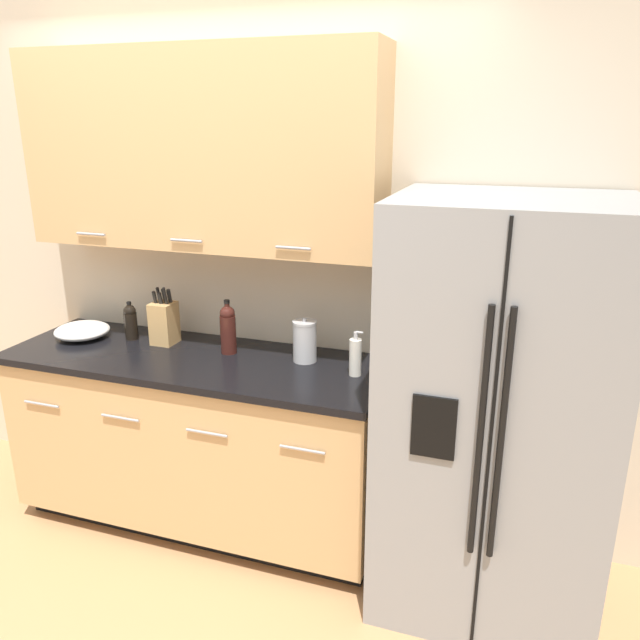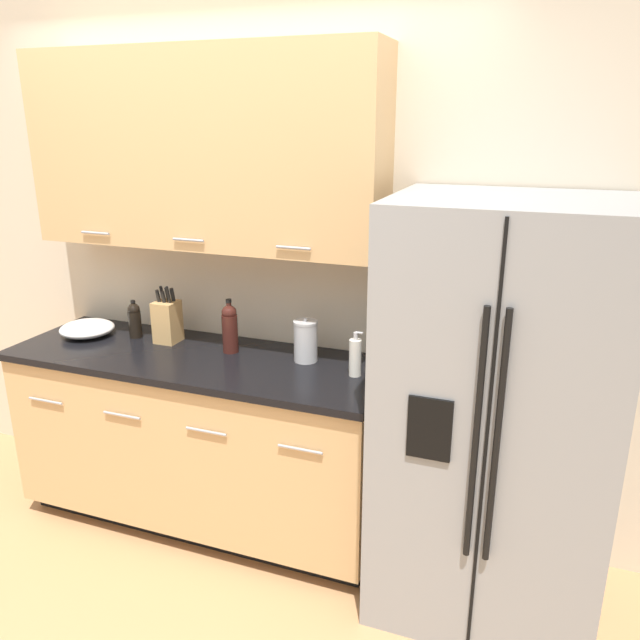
{
  "view_description": "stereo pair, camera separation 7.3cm",
  "coord_description": "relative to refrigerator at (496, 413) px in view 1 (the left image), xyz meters",
  "views": [
    {
      "loc": [
        1.42,
        -1.47,
        2.02
      ],
      "look_at": [
        0.58,
        1.0,
        1.17
      ],
      "focal_mm": 35.0,
      "sensor_mm": 36.0,
      "label": 1
    },
    {
      "loc": [
        1.49,
        -1.44,
        2.02
      ],
      "look_at": [
        0.58,
        1.0,
        1.17
      ],
      "focal_mm": 35.0,
      "sensor_mm": 36.0,
      "label": 2
    }
  ],
  "objects": [
    {
      "name": "wall_back",
      "position": [
        -1.37,
        0.35,
        0.59
      ],
      "size": [
        10.0,
        0.39,
        2.6
      ],
      "color": "beige",
      "rests_on": "ground_plane"
    },
    {
      "name": "counter_unit",
      "position": [
        -1.42,
        0.06,
        -0.41
      ],
      "size": [
        1.89,
        0.64,
        0.92
      ],
      "color": "black",
      "rests_on": "ground_plane"
    },
    {
      "name": "refrigerator",
      "position": [
        0.0,
        0.0,
        0.0
      ],
      "size": [
        0.89,
        0.77,
        1.75
      ],
      "color": "gray",
      "rests_on": "ground_plane"
    },
    {
      "name": "knife_block",
      "position": [
        -1.65,
        0.17,
        0.16
      ],
      "size": [
        0.11,
        0.12,
        0.3
      ],
      "color": "tan",
      "rests_on": "counter_unit"
    },
    {
      "name": "wine_bottle",
      "position": [
        -1.28,
        0.16,
        0.17
      ],
      "size": [
        0.08,
        0.08,
        0.27
      ],
      "color": "#3D1914",
      "rests_on": "counter_unit"
    },
    {
      "name": "soap_dispenser",
      "position": [
        -0.62,
        0.08,
        0.14
      ],
      "size": [
        0.06,
        0.06,
        0.21
      ],
      "color": "silver",
      "rests_on": "counter_unit"
    },
    {
      "name": "oil_bottle",
      "position": [
        -1.85,
        0.17,
        0.15
      ],
      "size": [
        0.07,
        0.07,
        0.2
      ],
      "color": "black",
      "rests_on": "counter_unit"
    },
    {
      "name": "steel_canister",
      "position": [
        -0.89,
        0.17,
        0.15
      ],
      "size": [
        0.11,
        0.11,
        0.21
      ],
      "color": "#B7B7BA",
      "rests_on": "counter_unit"
    },
    {
      "name": "mixing_bowl",
      "position": [
        -2.11,
        0.11,
        0.09
      ],
      "size": [
        0.28,
        0.28,
        0.08
      ],
      "color": "white",
      "rests_on": "counter_unit"
    }
  ]
}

